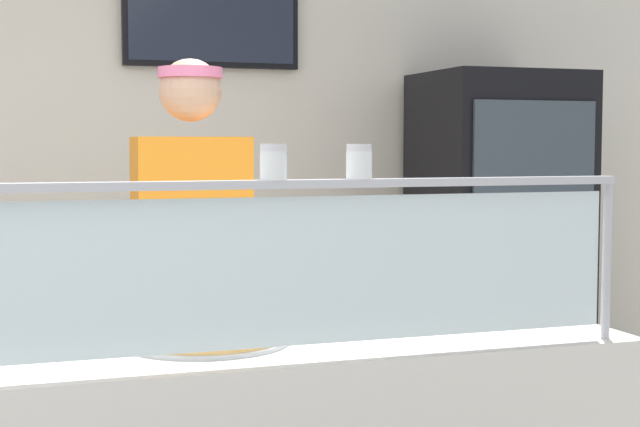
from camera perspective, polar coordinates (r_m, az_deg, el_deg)
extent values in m
cube|color=silver|center=(4.59, -9.28, 2.53)|extent=(6.21, 0.08, 2.70)
cube|color=black|center=(4.60, -6.48, 11.46)|extent=(0.84, 0.04, 0.45)
cube|color=#1E2333|center=(4.58, -6.42, 11.49)|extent=(0.79, 0.01, 0.40)
cylinder|color=#B2B5BC|center=(2.69, 16.72, -2.53)|extent=(0.02, 0.02, 0.44)
cube|color=silver|center=(2.32, 0.29, -3.39)|extent=(1.55, 0.01, 0.36)
cube|color=#B2B5BC|center=(2.30, 0.29, 1.80)|extent=(1.61, 0.06, 0.02)
cylinder|color=#9EA0A8|center=(2.58, -6.81, -7.50)|extent=(0.46, 0.46, 0.01)
cylinder|color=tan|center=(2.57, -6.82, -7.17)|extent=(0.43, 0.43, 0.02)
cylinder|color=gold|center=(2.57, -6.82, -6.91)|extent=(0.38, 0.38, 0.01)
cube|color=#ADAFB7|center=(2.56, -6.12, -6.83)|extent=(0.08, 0.28, 0.01)
cylinder|color=white|center=(2.26, -2.79, 2.87)|extent=(0.07, 0.07, 0.07)
cylinder|color=white|center=(2.26, -2.79, 2.61)|extent=(0.06, 0.06, 0.04)
cylinder|color=silver|center=(2.26, -2.79, 3.95)|extent=(0.06, 0.06, 0.02)
cylinder|color=white|center=(2.33, 2.34, 2.90)|extent=(0.06, 0.06, 0.07)
cylinder|color=red|center=(2.33, 2.34, 2.65)|extent=(0.05, 0.05, 0.04)
cylinder|color=silver|center=(2.33, 2.35, 3.95)|extent=(0.06, 0.06, 0.02)
cube|color=orange|center=(3.24, -7.67, -0.31)|extent=(0.38, 0.21, 0.55)
sphere|color=tan|center=(3.24, -7.74, 7.30)|extent=(0.21, 0.21, 0.21)
cylinder|color=pink|center=(3.24, -7.75, 8.32)|extent=(0.21, 0.21, 0.04)
cylinder|color=tan|center=(3.08, -3.57, -2.30)|extent=(0.08, 0.34, 0.08)
cube|color=black|center=(4.72, 10.51, -2.83)|extent=(0.72, 0.64, 1.82)
cube|color=#38424C|center=(4.43, 12.60, -2.83)|extent=(0.62, 0.02, 1.45)
cylinder|color=green|center=(4.43, 9.89, -2.08)|extent=(0.06, 0.06, 0.20)
cylinder|color=blue|center=(4.52, 11.88, -1.99)|extent=(0.06, 0.06, 0.20)
cylinder|color=red|center=(4.61, 13.80, -1.90)|extent=(0.06, 0.06, 0.20)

